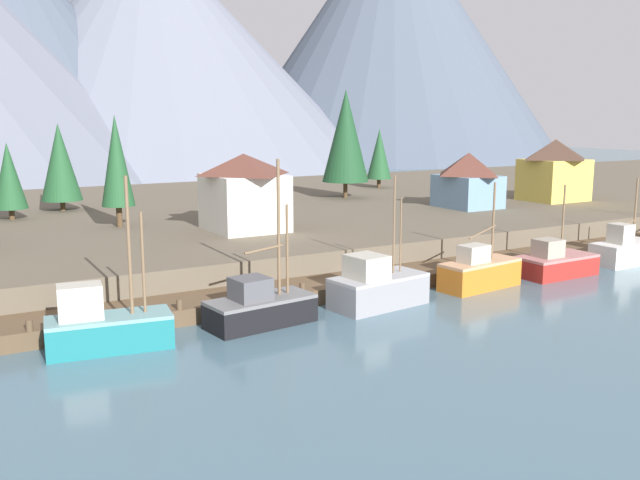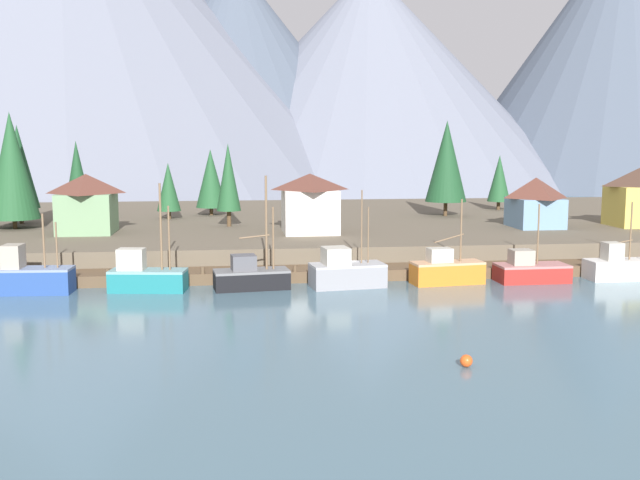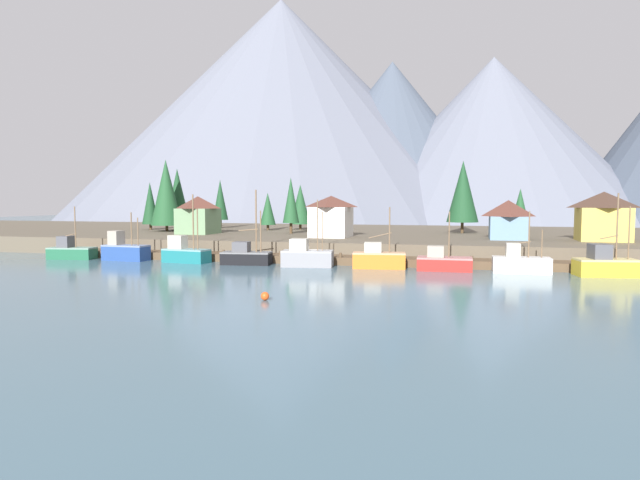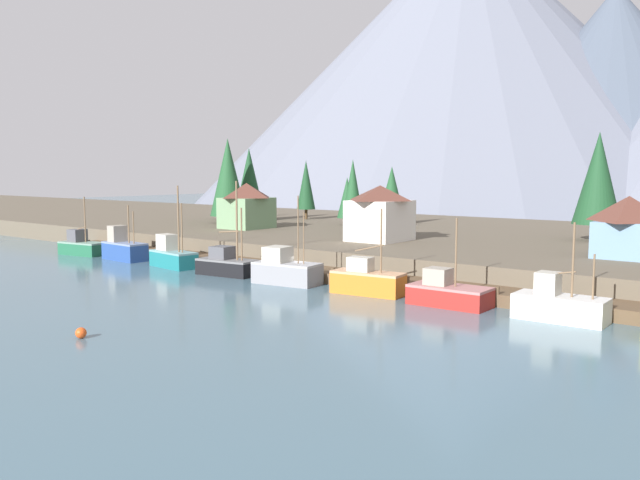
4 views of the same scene
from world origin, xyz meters
name	(u,v)px [view 4 (image 4 of 4)]	position (x,y,z in m)	size (l,w,h in m)	color
ground_plane	(405,263)	(0.00, 20.00, -0.50)	(400.00, 400.00, 1.00)	#476675
dock	(311,273)	(0.00, 1.99, 0.50)	(80.00, 4.00, 1.60)	brown
shoreline_bank	(451,240)	(0.00, 32.00, 1.25)	(400.00, 56.00, 2.50)	brown
mountain_west_peak	(467,66)	(-52.17, 143.56, 43.39)	(170.74, 170.74, 86.79)	slate
mountain_central_peak	(612,100)	(-7.48, 138.07, 29.38)	(93.16, 93.16, 58.76)	#475160
fishing_boat_green	(82,246)	(-34.16, -1.92, 1.09)	(6.57, 3.51, 7.35)	#1E5B3D
fishing_boat_blue	(124,249)	(-25.87, -1.54, 1.36)	(6.39, 2.85, 6.57)	navy
fishing_boat_teal	(172,256)	(-16.63, -1.76, 1.25)	(6.54, 3.31, 8.98)	#196B70
fishing_boat_black	(227,264)	(-7.93, -1.87, 1.09)	(6.53, 3.43, 9.54)	black
fishing_boat_grey	(286,270)	(0.15, -2.03, 1.30)	(6.58, 3.70, 8.28)	gray
fishing_boat_orange	(367,281)	(9.12, -1.67, 1.17)	(6.49, 3.08, 7.39)	#CC6B1E
fishing_boat_red	(448,293)	(16.79, -1.68, 0.98)	(6.30, 3.06, 6.90)	maroon
fishing_boat_white	(559,305)	(25.30, -1.50, 1.10)	(6.29, 2.73, 6.99)	silver
house_white	(380,213)	(-0.99, 15.83, 5.76)	(6.05, 6.91, 6.40)	silver
house_green	(247,205)	(-24.88, 18.19, 5.76)	(5.98, 6.59, 6.38)	#6B8E66
house_blue	(628,226)	(25.23, 17.57, 5.43)	(5.43, 6.26, 5.73)	#6689A8
conifer_near_left	(598,178)	(18.69, 31.27, 9.71)	(5.43, 5.43, 12.50)	#4C3823
conifer_near_right	(353,189)	(-9.73, 22.69, 8.18)	(2.82, 2.82, 9.60)	#4C3823
conifer_mid_right	(306,185)	(-29.50, 37.00, 8.27)	(3.13, 3.13, 9.88)	#4C3823
conifer_back_left	(392,192)	(-12.10, 36.13, 7.40)	(4.01, 4.01, 8.77)	#4C3823
conifer_back_right	(249,179)	(-34.54, 28.64, 9.30)	(4.48, 4.48, 11.77)	#4C3823
conifer_centre	(347,198)	(-17.32, 31.94, 6.56)	(3.02, 3.02, 7.13)	#4C3823
conifer_far_left	(228,177)	(-33.80, 23.21, 9.61)	(5.67, 5.67, 13.10)	#4C3823
conifer_far_right	(223,189)	(-40.24, 28.21, 7.63)	(3.20, 3.20, 9.22)	#4C3823
channel_buoy	(81,333)	(3.32, -25.15, 0.35)	(0.70, 0.70, 0.70)	#E04C19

